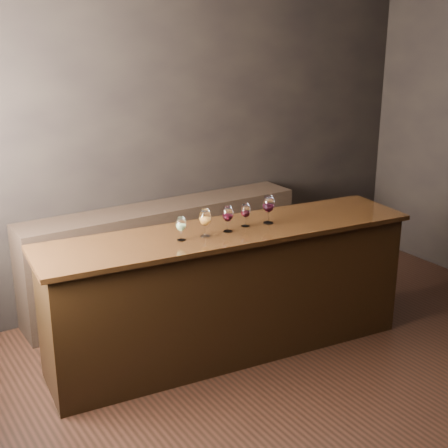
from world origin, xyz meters
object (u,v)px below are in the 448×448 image
glass_white (181,225)px  bar_counter (229,294)px  back_bar_shelf (164,255)px  glass_amber (205,218)px  glass_red_a (228,215)px  glass_red_b (246,211)px  glass_red_c (269,205)px

glass_white → bar_counter: bearing=2.0°
back_bar_shelf → glass_amber: (-0.22, -1.09, 0.68)m
glass_amber → glass_red_a: (0.19, 0.00, -0.01)m
glass_white → glass_red_b: (0.55, 0.01, 0.00)m
bar_counter → glass_white: 0.76m
bar_counter → glass_red_a: bearing=-130.7°
glass_amber → glass_red_c: 0.56m
back_bar_shelf → glass_red_a: 1.28m
glass_white → glass_amber: 0.19m
bar_counter → back_bar_shelf: size_ratio=1.08×
back_bar_shelf → glass_red_a: size_ratio=13.54×
back_bar_shelf → glass_red_b: bearing=-81.7°
glass_white → glass_red_c: glass_red_c is taller
glass_amber → back_bar_shelf: bearing=78.8°
glass_white → glass_red_a: glass_red_a is taller
glass_red_b → glass_red_c: size_ratio=0.80×
glass_white → glass_amber: size_ratio=0.84×
bar_counter → glass_white: glass_white is taller
bar_counter → glass_red_b: bearing=6.0°
glass_red_c → back_bar_shelf: bearing=107.4°
glass_red_a → bar_counter: bearing=43.1°
back_bar_shelf → glass_red_c: bearing=-72.6°
glass_red_a → glass_red_c: glass_red_c is taller
glass_red_c → glass_red_a: bearing=179.6°
back_bar_shelf → glass_red_b: 1.25m
back_bar_shelf → glass_red_b: (0.15, -1.05, 0.66)m
bar_counter → glass_white: bearing=-171.9°
bar_counter → glass_white: (-0.41, -0.01, 0.63)m
glass_amber → bar_counter: bearing=8.2°
bar_counter → glass_amber: size_ratio=13.82×
back_bar_shelf → glass_red_c: glass_red_c is taller
bar_counter → glass_amber: (-0.23, -0.03, 0.66)m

